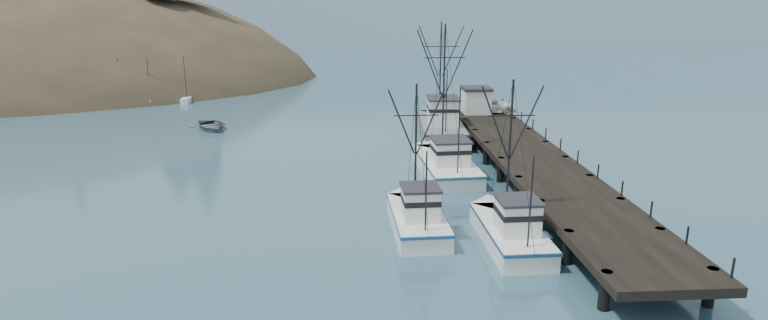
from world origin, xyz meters
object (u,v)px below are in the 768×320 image
pier (533,161)px  trawler_near (509,230)px  pickup_truck (491,105)px  trawler_mid (417,217)px  trawler_far (445,163)px  pier_shed (476,100)px  motorboat (211,129)px  work_vessel (440,126)px

pier → trawler_near: 12.96m
pickup_truck → trawler_mid: bearing=163.5°
trawler_mid → trawler_far: 12.87m
pier_shed → motorboat: size_ratio=0.57×
trawler_mid → motorboat: (-19.40, 29.99, -0.82)m
trawler_mid → work_vessel: size_ratio=0.68×
trawler_mid → pier_shed: trawler_mid is taller
pier_shed → pickup_truck: pier_shed is taller
pier → work_vessel: size_ratio=3.10×
pier → trawler_mid: trawler_mid is taller
motorboat → pier: bearing=-59.9°
trawler_far → pier_shed: (5.74, 15.08, 2.60)m
pickup_truck → trawler_far: bearing=159.6°
trawler_far → pickup_truck: trawler_far is taller
trawler_far → trawler_mid: bearing=-107.1°
pier → pickup_truck: bearing=87.3°
pier → motorboat: (-29.81, 20.61, -1.69)m
pier_shed → pickup_truck: 1.83m
pier → work_vessel: work_vessel is taller
trawler_far → motorboat: bearing=142.7°
pier → trawler_far: trawler_far is taller
pier → trawler_far: (-6.61, 2.92, -0.87)m
trawler_mid → pier_shed: (9.53, 27.38, 2.60)m
trawler_near → pickup_truck: size_ratio=1.83×
pickup_truck → pier_shed: bearing=95.9°
work_vessel → pier_shed: size_ratio=4.44×
work_vessel → pickup_truck: size_ratio=2.56×
pier_shed → pier: bearing=-87.2°
trawler_mid → pier_shed: bearing=70.8°
trawler_near → trawler_far: bearing=96.0°
pier → trawler_near: size_ratio=4.32×
trawler_far → pier_shed: 16.34m
pickup_truck → motorboat: size_ratio=0.99×
trawler_near → motorboat: (-24.74, 32.51, -0.82)m
work_vessel → motorboat: bearing=167.1°
trawler_far → pickup_truck: 16.93m
trawler_near → trawler_mid: (-5.34, 2.52, -0.00)m
trawler_near → work_vessel: work_vessel is taller
trawler_far → motorboat: 29.18m
trawler_near → trawler_far: trawler_far is taller
trawler_far → work_vessel: 12.15m
pier → trawler_mid: bearing=-138.0°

